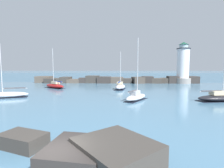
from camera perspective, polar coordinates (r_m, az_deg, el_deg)
The scene contains 9 objects.
open_sea_beyond at distance 120.56m, azimuth 1.18°, elevation 2.83°, with size 400.00×116.00×0.01m.
breakwater_jetty at distance 60.67m, azimuth 0.76°, elevation 1.34°, with size 56.24×7.28×2.48m.
lighthouse at distance 63.48m, azimuth 22.17°, elevation 5.59°, with size 5.26×5.26×13.75m.
foreground_rocks at distance 9.77m, azimuth -16.97°, elevation -22.78°, with size 10.90×9.17×1.44m.
sailboat_moored_0 at distance 32.25m, azimuth 31.60°, elevation -3.72°, with size 7.52×3.64×10.21m.
sailboat_moored_1 at distance 47.54m, azimuth -18.16°, elevation -0.47°, with size 7.14×6.24×10.14m.
sailboat_moored_2 at distance 35.86m, azimuth -31.26°, elevation -2.97°, with size 7.49×4.36×9.41m.
sailboat_moored_3 at distance 42.58m, azimuth 2.66°, elevation -0.79°, with size 3.18×6.39×9.09m.
sailboat_moored_4 at distance 28.50m, azimuth 7.83°, elevation -4.04°, with size 4.58×5.84×9.98m.
Camera 1 is at (3.23, -8.01, 5.22)m, focal length 28.00 mm.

